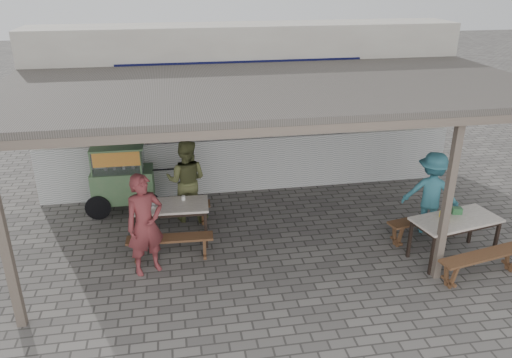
{
  "coord_description": "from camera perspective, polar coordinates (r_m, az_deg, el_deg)",
  "views": [
    {
      "loc": [
        -1.65,
        -7.08,
        4.59
      ],
      "look_at": [
        -0.27,
        0.9,
        1.14
      ],
      "focal_mm": 35.0,
      "sensor_mm": 36.0,
      "label": 1
    }
  ],
  "objects": [
    {
      "name": "back_wall",
      "position": [
        11.16,
        -1.02,
        8.17
      ],
      "size": [
        9.0,
        1.28,
        3.5
      ],
      "color": "silver",
      "rests_on": "ground"
    },
    {
      "name": "bench_left_wall",
      "position": [
        9.62,
        -9.51,
        -3.51
      ],
      "size": [
        1.44,
        0.35,
        0.45
      ],
      "rotation": [
        0.0,
        0.0,
        -0.05
      ],
      "color": "brown",
      "rests_on": "ground"
    },
    {
      "name": "bench_right_wall",
      "position": [
        9.54,
        18.92,
        -4.75
      ],
      "size": [
        1.57,
        0.59,
        0.45
      ],
      "rotation": [
        0.0,
        0.0,
        0.2
      ],
      "color": "brown",
      "rests_on": "ground"
    },
    {
      "name": "patron_right_table",
      "position": [
        9.66,
        19.41,
        -1.53
      ],
      "size": [
        1.17,
        0.99,
        1.57
      ],
      "primitive_type": "imported",
      "rotation": [
        0.0,
        0.0,
        2.65
      ],
      "color": "teal",
      "rests_on": "ground"
    },
    {
      "name": "patron_wall_side",
      "position": [
        9.64,
        -7.94,
        -0.19
      ],
      "size": [
        0.93,
        0.8,
        1.63
      ],
      "primitive_type": "imported",
      "rotation": [
        0.0,
        0.0,
        2.88
      ],
      "color": "#616538",
      "rests_on": "ground"
    },
    {
      "name": "table_right",
      "position": [
        8.96,
        21.87,
        -4.67
      ],
      "size": [
        1.55,
        0.96,
        0.75
      ],
      "rotation": [
        0.0,
        0.0,
        0.2
      ],
      "color": "white",
      "rests_on": "ground"
    },
    {
      "name": "ground",
      "position": [
        8.59,
        2.81,
        -9.24
      ],
      "size": [
        60.0,
        60.0,
        0.0
      ],
      "primitive_type": "plane",
      "color": "slate",
      "rests_on": "ground"
    },
    {
      "name": "bench_left_street",
      "position": [
        8.53,
        -9.77,
        -7.23
      ],
      "size": [
        1.44,
        0.35,
        0.45
      ],
      "rotation": [
        0.0,
        0.0,
        -0.05
      ],
      "color": "brown",
      "rests_on": "ground"
    },
    {
      "name": "condiment_jar",
      "position": [
        9.01,
        -8.29,
        -2.15
      ],
      "size": [
        0.07,
        0.07,
        0.08
      ],
      "primitive_type": "cylinder",
      "color": "white",
      "rests_on": "table_left"
    },
    {
      "name": "condiment_bowl",
      "position": [
        8.86,
        -11.99,
        -2.96
      ],
      "size": [
        0.25,
        0.25,
        0.05
      ],
      "primitive_type": "imported",
      "rotation": [
        0.0,
        0.0,
        -0.13
      ],
      "color": "white",
      "rests_on": "table_left"
    },
    {
      "name": "donation_box",
      "position": [
        9.08,
        21.96,
        -3.38
      ],
      "size": [
        0.18,
        0.14,
        0.11
      ],
      "primitive_type": "cube",
      "rotation": [
        0.0,
        0.0,
        -0.18
      ],
      "color": "#2E683A",
      "rests_on": "table_right"
    },
    {
      "name": "tissue_box",
      "position": [
        8.84,
        20.71,
        -3.86
      ],
      "size": [
        0.12,
        0.12,
        0.11
      ],
      "primitive_type": "cube",
      "rotation": [
        0.0,
        0.0,
        0.02
      ],
      "color": "yellow",
      "rests_on": "table_right"
    },
    {
      "name": "vendor_cart",
      "position": [
        10.27,
        -15.12,
        0.31
      ],
      "size": [
        1.76,
        0.69,
        1.39
      ],
      "rotation": [
        0.0,
        0.0,
        -0.02
      ],
      "color": "#68875A",
      "rests_on": "ground"
    },
    {
      "name": "bench_right_street",
      "position": [
        8.71,
        24.48,
        -8.43
      ],
      "size": [
        1.57,
        0.59,
        0.45
      ],
      "rotation": [
        0.0,
        0.0,
        0.2
      ],
      "color": "brown",
      "rests_on": "ground"
    },
    {
      "name": "table_left",
      "position": [
        8.92,
        -9.77,
        -3.37
      ],
      "size": [
        1.36,
        0.73,
        0.75
      ],
      "rotation": [
        0.0,
        0.0,
        -0.05
      ],
      "color": "white",
      "rests_on": "ground"
    },
    {
      "name": "warung_roof",
      "position": [
        8.36,
        1.94,
        10.1
      ],
      "size": [
        9.0,
        4.21,
        2.81
      ],
      "color": "#534C47",
      "rests_on": "ground"
    },
    {
      "name": "patron_street_side",
      "position": [
        8.08,
        -12.56,
        -5.12
      ],
      "size": [
        0.73,
        0.63,
        1.7
      ],
      "primitive_type": "imported",
      "rotation": [
        0.0,
        0.0,
        0.43
      ],
      "color": "brown",
      "rests_on": "ground"
    }
  ]
}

